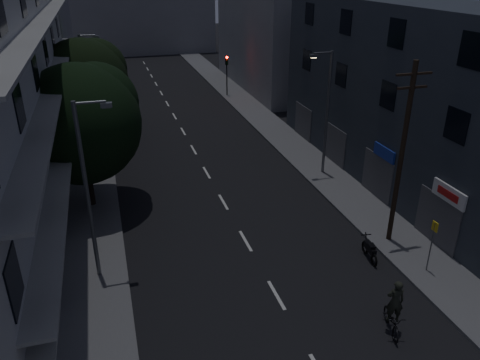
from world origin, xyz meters
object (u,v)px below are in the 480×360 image
utility_pole (402,153)px  bus_stop_sign (433,237)px  motorcycle (370,251)px  cyclist (393,314)px

utility_pole → bus_stop_sign: size_ratio=3.56×
utility_pole → motorcycle: (-1.77, -1.09, -4.42)m
utility_pole → cyclist: 7.81m
bus_stop_sign → utility_pole: bearing=93.0°
bus_stop_sign → cyclist: 4.74m
bus_stop_sign → motorcycle: (-1.92, 1.76, -1.44)m
motorcycle → cyclist: cyclist is taller
bus_stop_sign → motorcycle: 2.98m
utility_pole → bus_stop_sign: bearing=-87.0°
motorcycle → bus_stop_sign: bearing=-34.3°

